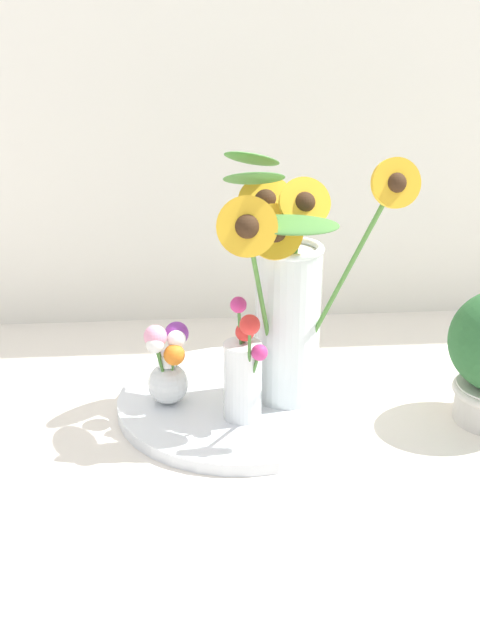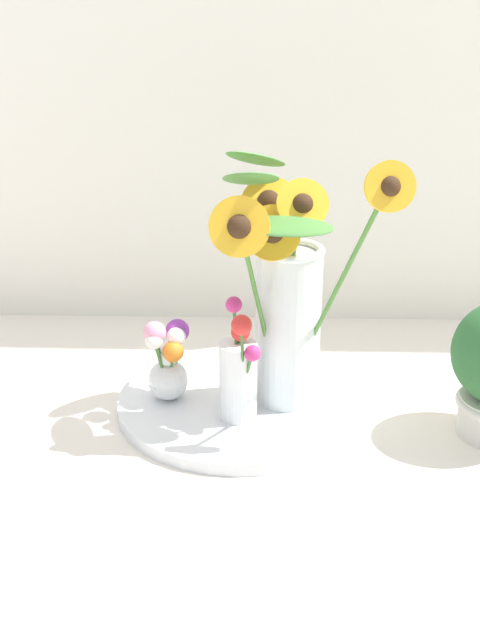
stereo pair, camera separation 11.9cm
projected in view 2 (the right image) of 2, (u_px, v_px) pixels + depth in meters
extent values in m
plane|color=silver|center=(221.00, 445.00, 1.14)|extent=(6.00, 6.00, 0.00)
cylinder|color=silver|center=(240.00, 402.00, 1.24)|extent=(0.41, 0.41, 0.02)
cylinder|color=silver|center=(288.00, 328.00, 1.19)|extent=(0.10, 0.10, 0.25)
torus|color=silver|center=(290.00, 250.00, 1.14)|extent=(0.11, 0.11, 0.01)
cylinder|color=#4C8438|center=(286.00, 294.00, 1.14)|extent=(0.05, 0.02, 0.28)
cylinder|color=gold|center=(303.00, 204.00, 1.08)|extent=(0.09, 0.05, 0.08)
sphere|color=#382314|center=(303.00, 204.00, 1.08)|extent=(0.03, 0.03, 0.03)
cylinder|color=#4C8438|center=(283.00, 303.00, 1.16)|extent=(0.04, 0.05, 0.23)
cylinder|color=gold|center=(273.00, 233.00, 1.10)|extent=(0.09, 0.05, 0.09)
sphere|color=#382314|center=(273.00, 233.00, 1.10)|extent=(0.03, 0.03, 0.03)
cylinder|color=#4C8438|center=(260.00, 311.00, 1.13)|extent=(0.06, 0.09, 0.27)
cylinder|color=gold|center=(239.00, 227.00, 1.03)|extent=(0.10, 0.04, 0.10)
sphere|color=#382314|center=(239.00, 227.00, 1.03)|extent=(0.04, 0.04, 0.04)
cylinder|color=#4C8438|center=(340.00, 282.00, 1.09)|extent=(0.10, 0.10, 0.28)
cylinder|color=gold|center=(390.00, 186.00, 0.98)|extent=(0.09, 0.03, 0.09)
sphere|color=#382314|center=(390.00, 186.00, 0.98)|extent=(0.03, 0.03, 0.03)
cylinder|color=#4C8438|center=(282.00, 284.00, 1.18)|extent=(0.05, 0.06, 0.24)
cylinder|color=gold|center=(269.00, 202.00, 1.15)|extent=(0.10, 0.07, 0.08)
sphere|color=#382314|center=(269.00, 202.00, 1.15)|extent=(0.04, 0.04, 0.04)
ellipsoid|color=#477F38|center=(285.00, 226.00, 1.04)|extent=(0.15, 0.08, 0.03)
ellipsoid|color=#477F38|center=(250.00, 179.00, 1.06)|extent=(0.12, 0.13, 0.06)
ellipsoid|color=#477F38|center=(256.00, 159.00, 1.14)|extent=(0.12, 0.12, 0.06)
cylinder|color=white|center=(238.00, 381.00, 1.16)|extent=(0.06, 0.06, 0.13)
cylinder|color=#427533|center=(245.00, 378.00, 1.13)|extent=(0.03, 0.03, 0.09)
sphere|color=#C6337A|center=(253.00, 353.00, 1.10)|extent=(0.02, 0.02, 0.02)
cylinder|color=#427533|center=(236.00, 362.00, 1.15)|extent=(0.02, 0.01, 0.10)
sphere|color=red|center=(240.00, 332.00, 1.13)|extent=(0.03, 0.03, 0.03)
cylinder|color=#427533|center=(237.00, 350.00, 1.14)|extent=(0.01, 0.01, 0.15)
sphere|color=#C6337A|center=(234.00, 305.00, 1.11)|extent=(0.02, 0.02, 0.02)
cylinder|color=#427533|center=(243.00, 366.00, 1.12)|extent=(0.01, 0.04, 0.15)
sphere|color=red|center=(242.00, 325.00, 1.07)|extent=(0.03, 0.03, 0.03)
sphere|color=white|center=(168.00, 380.00, 1.22)|extent=(0.07, 0.07, 0.07)
cylinder|color=white|center=(167.00, 356.00, 1.21)|extent=(0.03, 0.03, 0.02)
cylinder|color=#427533|center=(171.00, 370.00, 1.21)|extent=(0.02, 0.02, 0.07)
sphere|color=orange|center=(173.00, 352.00, 1.19)|extent=(0.03, 0.03, 0.03)
cylinder|color=#427533|center=(175.00, 363.00, 1.21)|extent=(0.01, 0.01, 0.10)
sphere|color=white|center=(176.00, 336.00, 1.19)|extent=(0.03, 0.03, 0.03)
cylinder|color=#427533|center=(162.00, 362.00, 1.20)|extent=(0.02, 0.01, 0.10)
sphere|color=pink|center=(155.00, 333.00, 1.18)|extent=(0.04, 0.04, 0.04)
cylinder|color=#427533|center=(177.00, 357.00, 1.22)|extent=(0.01, 0.01, 0.09)
sphere|color=purple|center=(177.00, 331.00, 1.21)|extent=(0.04, 0.04, 0.04)
cylinder|color=#427533|center=(160.00, 362.00, 1.20)|extent=(0.02, 0.02, 0.08)
sphere|color=white|center=(154.00, 341.00, 1.18)|extent=(0.03, 0.03, 0.03)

